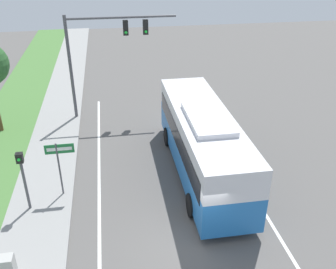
{
  "coord_description": "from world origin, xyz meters",
  "views": [
    {
      "loc": [
        -2.73,
        -11.02,
        10.77
      ],
      "look_at": [
        0.04,
        5.63,
        1.82
      ],
      "focal_mm": 40.0,
      "sensor_mm": 36.0,
      "label": 1
    }
  ],
  "objects_px": {
    "bus": "(202,140)",
    "signal_gantry": "(102,45)",
    "street_sign": "(60,160)",
    "utility_cabinet": "(4,269)",
    "pedestrian_signal": "(23,172)"
  },
  "relations": [
    {
      "from": "signal_gantry",
      "to": "street_sign",
      "type": "distance_m",
      "value": 9.31
    },
    {
      "from": "signal_gantry",
      "to": "utility_cabinet",
      "type": "xyz_separation_m",
      "value": [
        -3.78,
        -13.38,
        -4.18
      ]
    },
    {
      "from": "bus",
      "to": "signal_gantry",
      "type": "bearing_deg",
      "value": 120.64
    },
    {
      "from": "street_sign",
      "to": "utility_cabinet",
      "type": "bearing_deg",
      "value": -108.66
    },
    {
      "from": "bus",
      "to": "pedestrian_signal",
      "type": "height_order",
      "value": "bus"
    },
    {
      "from": "pedestrian_signal",
      "to": "street_sign",
      "type": "distance_m",
      "value": 1.67
    },
    {
      "from": "bus",
      "to": "pedestrian_signal",
      "type": "relative_size",
      "value": 3.5
    },
    {
      "from": "pedestrian_signal",
      "to": "utility_cabinet",
      "type": "xyz_separation_m",
      "value": [
        -0.18,
        -3.93,
        -1.38
      ]
    },
    {
      "from": "pedestrian_signal",
      "to": "street_sign",
      "type": "xyz_separation_m",
      "value": [
        1.44,
        0.85,
        -0.04
      ]
    },
    {
      "from": "bus",
      "to": "street_sign",
      "type": "height_order",
      "value": "bus"
    },
    {
      "from": "bus",
      "to": "signal_gantry",
      "type": "xyz_separation_m",
      "value": [
        -4.61,
        7.77,
        2.87
      ]
    },
    {
      "from": "utility_cabinet",
      "to": "signal_gantry",
      "type": "bearing_deg",
      "value": 74.24
    },
    {
      "from": "bus",
      "to": "pedestrian_signal",
      "type": "xyz_separation_m",
      "value": [
        -8.2,
        -1.67,
        0.07
      ]
    },
    {
      "from": "street_sign",
      "to": "utility_cabinet",
      "type": "xyz_separation_m",
      "value": [
        -1.61,
        -4.78,
        -1.34
      ]
    },
    {
      "from": "signal_gantry",
      "to": "bus",
      "type": "bearing_deg",
      "value": -59.36
    }
  ]
}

